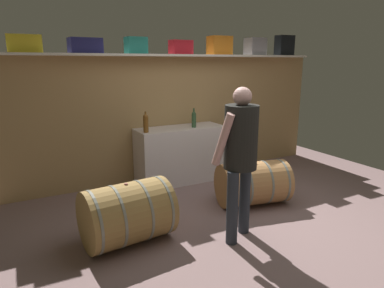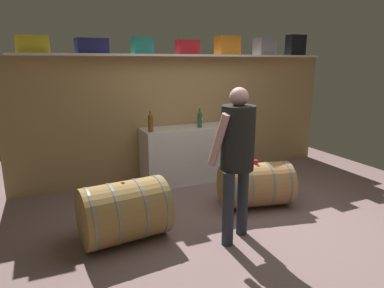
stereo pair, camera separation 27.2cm
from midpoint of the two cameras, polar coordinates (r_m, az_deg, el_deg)
name	(u,v)px [view 2 (the right image)]	position (r m, az deg, el deg)	size (l,w,h in m)	color
ground_plane	(230,210)	(4.61, 8.13, -10.90)	(6.67, 7.44, 0.02)	#816665
back_wall_panel	(183,117)	(5.67, -0.09, 4.48)	(5.47, 0.10, 1.98)	#A98554
high_shelf_board	(187,55)	(5.46, 0.57, 14.70)	(5.03, 0.40, 0.03)	silver
toolcase_yellow	(33,44)	(4.97, -23.82, 15.14)	(0.41, 0.20, 0.22)	yellow
toolcase_navy	(92,46)	(5.04, -15.02, 15.68)	(0.43, 0.26, 0.20)	navy
toolcase_teal	(142,46)	(5.21, -6.90, 16.13)	(0.29, 0.24, 0.24)	#218277
toolcase_red	(187,47)	(5.47, 0.72, 15.99)	(0.35, 0.19, 0.21)	red
toolcase_orange	(227,45)	(5.80, 7.37, 16.16)	(0.37, 0.25, 0.30)	orange
toolcase_grey	(265,46)	(6.22, 13.42, 15.71)	(0.33, 0.25, 0.29)	gray
toolcase_black	(296,45)	(6.64, 18.23, 15.54)	(0.32, 0.19, 0.35)	black
work_cabinet	(186,154)	(5.45, 0.43, -1.75)	(1.41, 0.54, 0.89)	white
wine_bottle_amber	(151,122)	(5.01, -5.46, 3.64)	(0.08, 0.08, 0.31)	brown
wine_bottle_green	(200,119)	(5.33, 2.75, 4.21)	(0.07, 0.07, 0.30)	#315333
wine_glass	(200,119)	(5.57, 2.81, 4.18)	(0.08, 0.08, 0.13)	white
wine_barrel_near	(256,185)	(4.66, 12.34, -6.72)	(1.02, 0.76, 0.60)	#AD7946
wine_barrel_far	(124,211)	(3.76, -9.28, -11.16)	(0.96, 0.74, 0.67)	olive
tasting_cup	(256,162)	(4.55, 12.37, -2.96)	(0.06, 0.06, 0.05)	red
winemaker_pouring	(237,149)	(3.54, 9.75, -0.92)	(0.55, 0.49, 1.65)	#272D35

